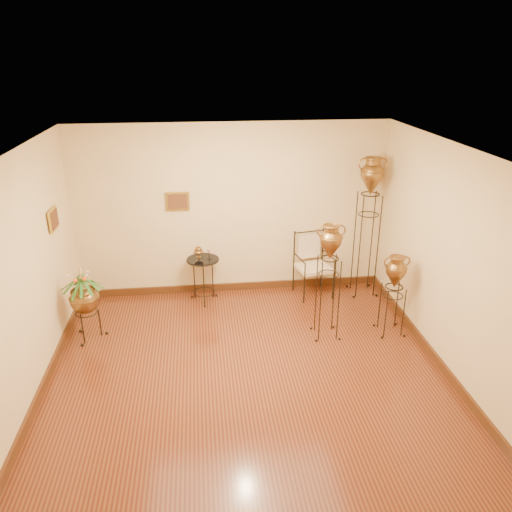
{
  "coord_description": "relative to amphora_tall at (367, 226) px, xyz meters",
  "views": [
    {
      "loc": [
        -0.51,
        -5.15,
        3.82
      ],
      "look_at": [
        0.25,
        1.3,
        1.1
      ],
      "focal_mm": 35.0,
      "sensor_mm": 36.0,
      "label": 1
    }
  ],
  "objects": [
    {
      "name": "planter_urn",
      "position": [
        -4.3,
        -0.95,
        -0.53
      ],
      "size": [
        0.74,
        0.74,
        1.17
      ],
      "rotation": [
        0.0,
        0.0,
        0.21
      ],
      "color": "black",
      "rests_on": "ground"
    },
    {
      "name": "ground",
      "position": [
        -2.15,
        -2.15,
        -1.18
      ],
      "size": [
        5.0,
        5.0,
        0.0
      ],
      "primitive_type": "plane",
      "color": "brown",
      "rests_on": "ground"
    },
    {
      "name": "amphora_tall",
      "position": [
        0.0,
        0.0,
        0.0
      ],
      "size": [
        0.52,
        0.52,
        2.31
      ],
      "rotation": [
        0.0,
        0.0,
        0.16
      ],
      "color": "black",
      "rests_on": "ground"
    },
    {
      "name": "armchair",
      "position": [
        -0.85,
        0.0,
        -0.65
      ],
      "size": [
        0.69,
        0.65,
        1.05
      ],
      "rotation": [
        0.0,
        0.0,
        0.19
      ],
      "color": "black",
      "rests_on": "ground"
    },
    {
      "name": "amphora_short",
      "position": [
        0.0,
        -1.29,
        -0.58
      ],
      "size": [
        0.39,
        0.39,
        1.21
      ],
      "rotation": [
        0.0,
        0.0,
        -0.06
      ],
      "color": "black",
      "rests_on": "ground"
    },
    {
      "name": "room_shell",
      "position": [
        -2.16,
        -2.14,
        0.55
      ],
      "size": [
        5.02,
        5.02,
        2.81
      ],
      "color": "beige",
      "rests_on": "ground"
    },
    {
      "name": "amphora_mid",
      "position": [
        -0.95,
        -1.27,
        -0.32
      ],
      "size": [
        0.45,
        0.45,
        1.69
      ],
      "rotation": [
        0.0,
        0.0,
        0.23
      ],
      "color": "black",
      "rests_on": "ground"
    },
    {
      "name": "side_table",
      "position": [
        -2.65,
        0.0,
        -0.79
      ],
      "size": [
        0.67,
        0.67,
        0.93
      ],
      "rotation": [
        0.0,
        0.0,
        0.42
      ],
      "color": "black",
      "rests_on": "ground"
    }
  ]
}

